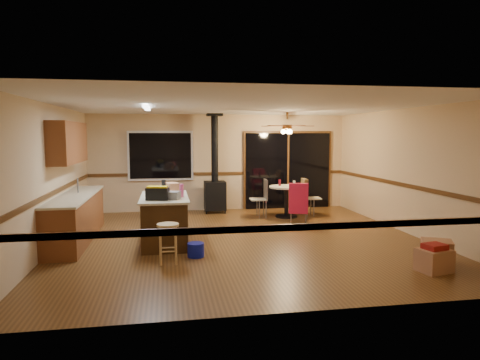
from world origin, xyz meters
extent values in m
plane|color=#583618|center=(0.00, 0.00, 0.00)|extent=(7.00, 7.00, 0.00)
plane|color=silver|center=(0.00, 0.00, 2.60)|extent=(7.00, 7.00, 0.00)
plane|color=tan|center=(0.00, 3.50, 1.30)|extent=(7.00, 0.00, 7.00)
plane|color=tan|center=(0.00, -3.50, 1.30)|extent=(7.00, 0.00, 7.00)
plane|color=tan|center=(-3.50, 0.00, 1.30)|extent=(0.00, 7.00, 7.00)
plane|color=tan|center=(3.50, 0.00, 1.30)|extent=(0.00, 7.00, 7.00)
cube|color=black|center=(-1.60, 3.45, 1.50)|extent=(1.72, 0.10, 1.32)
cube|color=black|center=(1.90, 3.45, 1.05)|extent=(2.52, 0.10, 2.10)
cube|color=brown|center=(-3.20, 0.50, 0.43)|extent=(0.60, 3.00, 0.86)
cube|color=#C4BA98|center=(-3.20, 0.50, 0.88)|extent=(0.64, 3.04, 0.04)
cube|color=brown|center=(-3.33, 0.70, 1.90)|extent=(0.35, 2.00, 0.80)
cube|color=#39220E|center=(-1.50, 0.00, 0.43)|extent=(0.80, 1.60, 0.86)
cube|color=#C4BA98|center=(-1.50, 0.00, 0.88)|extent=(0.88, 1.68, 0.04)
cube|color=black|center=(-0.20, 3.05, 0.46)|extent=(0.55, 0.50, 0.75)
cylinder|color=black|center=(-0.20, 3.05, 1.71)|extent=(0.18, 0.18, 1.77)
cylinder|color=brown|center=(1.49, 2.13, 2.25)|extent=(0.24, 0.24, 0.10)
cylinder|color=brown|center=(1.49, 2.13, 2.52)|extent=(0.05, 0.05, 0.16)
sphere|color=#FFD88C|center=(1.49, 2.13, 2.13)|extent=(0.16, 0.16, 0.16)
cube|color=white|center=(-1.80, 0.30, 2.56)|extent=(0.10, 1.20, 0.04)
cube|color=slate|center=(-1.44, -0.36, 0.97)|extent=(0.50, 0.38, 0.14)
cube|color=black|center=(-1.61, -0.44, 1.01)|extent=(0.43, 0.29, 0.22)
cube|color=gold|center=(-1.61, -0.44, 1.13)|extent=(0.38, 0.26, 0.03)
cube|color=#A36C48|center=(-1.35, 0.44, 1.00)|extent=(0.33, 0.37, 0.20)
cylinder|color=black|center=(-1.51, 0.19, 1.04)|extent=(0.10, 0.10, 0.29)
cylinder|color=#D84C8C|center=(-1.18, -0.18, 1.02)|extent=(0.09, 0.09, 0.24)
cylinder|color=white|center=(-1.56, 0.39, 0.98)|extent=(0.06, 0.06, 0.16)
cylinder|color=tan|center=(-1.44, -1.31, 0.32)|extent=(0.44, 0.44, 0.64)
cylinder|color=#0C16A8|center=(-0.98, -1.02, 0.12)|extent=(0.37, 0.37, 0.24)
cylinder|color=black|center=(1.49, 2.13, 0.02)|extent=(0.54, 0.54, 0.04)
cylinder|color=black|center=(1.49, 2.13, 0.39)|extent=(0.10, 0.10, 0.70)
cylinder|color=#C4BA98|center=(1.49, 2.13, 0.76)|extent=(0.87, 0.87, 0.04)
cylinder|color=#590C14|center=(1.34, 2.23, 0.86)|extent=(0.07, 0.07, 0.16)
cylinder|color=beige|center=(1.67, 2.08, 0.85)|extent=(0.08, 0.08, 0.14)
cube|color=tan|center=(0.79, 2.23, 0.45)|extent=(0.41, 0.41, 0.03)
cube|color=slate|center=(0.98, 2.23, 0.70)|extent=(0.04, 0.40, 0.50)
cube|color=tan|center=(1.59, 1.43, 0.45)|extent=(0.51, 0.51, 0.03)
cube|color=slate|center=(1.53, 1.25, 0.70)|extent=(0.39, 0.16, 0.50)
cube|color=red|center=(1.52, 1.23, 0.60)|extent=(0.45, 0.24, 0.70)
cube|color=tan|center=(2.19, 2.18, 0.45)|extent=(0.44, 0.44, 0.03)
cube|color=slate|center=(2.00, 2.20, 0.70)|extent=(0.07, 0.40, 0.50)
cube|color=#4D391D|center=(1.98, 2.20, 0.60)|extent=(0.15, 0.45, 0.70)
cube|color=#A36C48|center=(-1.71, 2.72, 0.20)|extent=(0.61, 0.54, 0.41)
cube|color=#A36C48|center=(2.50, -2.41, 0.17)|extent=(0.52, 0.47, 0.34)
cube|color=#A36C48|center=(2.80, -2.02, 0.18)|extent=(0.59, 0.56, 0.37)
cube|color=maroon|center=(2.50, -2.41, 0.38)|extent=(0.36, 0.32, 0.08)
camera|label=1|loc=(-1.44, -8.09, 2.04)|focal=32.00mm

